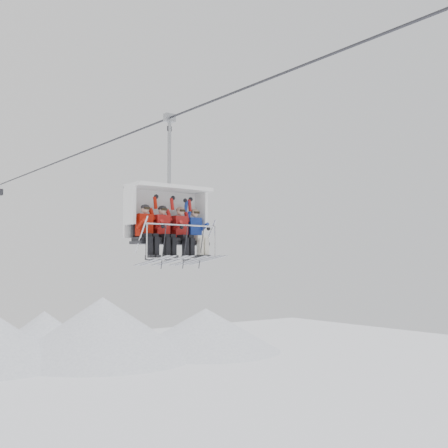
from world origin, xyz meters
TOP-DOWN VIEW (x-y plane):
  - haul_cable at (0.00, 0.00)m, footprint 0.06×50.00m
  - chairlift_carrier at (0.00, 2.60)m, footprint 2.30×1.17m
  - skier_far_left at (-0.78, 2.29)m, footprint 0.39×1.69m
  - skier_center_left at (-0.26, 2.29)m, footprint 0.39×1.69m
  - skier_center_right at (0.31, 2.29)m, footprint 0.39×1.69m
  - skier_far_right at (0.78, 2.29)m, footprint 0.38×1.69m

SIDE VIEW (x-z plane):
  - skier_far_right at x=0.78m, z-range 9.42..10.95m
  - skier_far_left at x=-0.78m, z-range 9.41..10.98m
  - skier_center_left at x=-0.26m, z-range 9.41..10.98m
  - skier_center_right at x=0.31m, z-range 9.41..10.98m
  - chairlift_carrier at x=0.00m, z-range 8.67..12.65m
  - haul_cable at x=0.00m, z-range 13.27..13.33m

